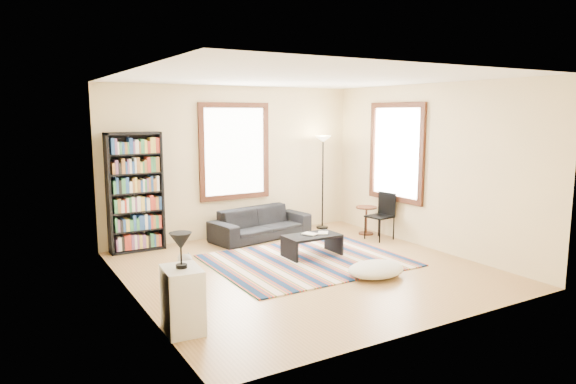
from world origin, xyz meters
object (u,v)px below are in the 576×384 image
floor_cushion (376,269)px  floor_lamp (323,183)px  sofa (261,223)px  white_cabinet (183,300)px  coffee_table (312,246)px  folding_chair (380,217)px  dog (182,270)px  bookshelf (135,192)px  side_table (366,220)px

floor_cushion → floor_lamp: floor_lamp is taller
sofa → white_cabinet: bearing=-139.4°
floor_cushion → white_cabinet: bearing=-172.7°
coffee_table → white_cabinet: (-2.76, -1.72, 0.17)m
folding_chair → white_cabinet: size_ratio=1.23×
sofa → coffee_table: bearing=-95.4°
sofa → coffee_table: (0.14, -1.54, -0.10)m
floor_cushion → dog: dog is taller
bookshelf → white_cabinet: 3.61m
coffee_table → folding_chair: bearing=11.1°
floor_cushion → bookshelf: bearing=129.3°
floor_lamp → white_cabinet: (-4.07, -3.36, -0.58)m
floor_cushion → folding_chair: folding_chair is taller
coffee_table → white_cabinet: white_cabinet is taller
sofa → folding_chair: size_ratio=2.22×
folding_chair → dog: size_ratio=1.70×
floor_cushion → white_cabinet: size_ratio=1.24×
bookshelf → sofa: bearing=-7.0°
coffee_table → floor_cushion: (0.22, -1.33, -0.07)m
floor_cushion → folding_chair: (1.47, 1.67, 0.32)m
coffee_table → folding_chair: 1.74m
dog → white_cabinet: bearing=-103.9°
sofa → floor_lamp: size_ratio=1.03×
coffee_table → folding_chair: folding_chair is taller
bookshelf → white_cabinet: bookshelf is taller
sofa → side_table: bearing=-32.7°
floor_cushion → side_table: 2.61m
floor_cushion → folding_chair: bearing=48.5°
sofa → white_cabinet: white_cabinet is taller
side_table → coffee_table: bearing=-156.0°
sofa → white_cabinet: 4.18m
sofa → coffee_table: sofa is taller
folding_chair → dog: folding_chair is taller
floor_lamp → dog: floor_lamp is taller
sofa → floor_cushion: sofa is taller
coffee_table → dog: dog is taller
folding_chair → bookshelf: bearing=151.5°
white_cabinet → dog: 1.39m
floor_cushion → dog: bearing=159.8°
side_table → white_cabinet: white_cabinet is taller
coffee_table → sofa: bearing=95.1°
floor_lamp → side_table: size_ratio=3.44×
sofa → white_cabinet: size_ratio=2.73×
sofa → dog: bearing=-148.9°
bookshelf → folding_chair: bookshelf is taller
floor_lamp → floor_cushion: bearing=-110.2°
floor_cushion → side_table: bearing=54.2°
bookshelf → folding_chair: 4.34m
side_table → bookshelf: bearing=165.8°
coffee_table → floor_cushion: bearing=-80.6°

